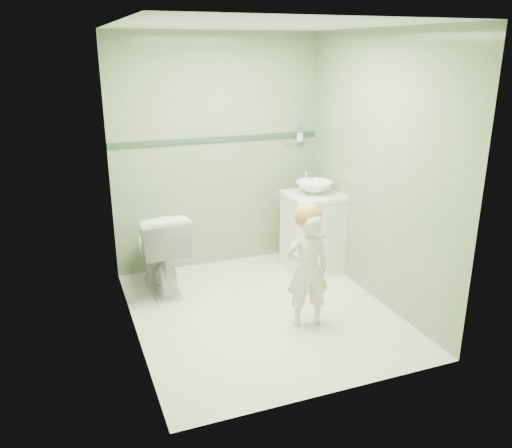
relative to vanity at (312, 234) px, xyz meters
name	(u,v)px	position (x,y,z in m)	size (l,w,h in m)	color
ground	(262,312)	(-0.84, -0.70, -0.40)	(2.50, 2.50, 0.00)	silver
room_shell	(263,181)	(-0.84, -0.70, 0.80)	(2.50, 2.54, 2.40)	gray
trim_stripe	(218,139)	(-0.84, 0.54, 0.95)	(2.20, 0.02, 0.05)	#2A4A31
vanity	(312,234)	(0.00, 0.00, 0.00)	(0.52, 0.50, 0.80)	silver
counter	(314,196)	(0.00, 0.00, 0.41)	(0.54, 0.52, 0.04)	white
basin	(314,188)	(0.00, 0.00, 0.49)	(0.37, 0.37, 0.13)	white
faucet	(306,176)	(0.00, 0.19, 0.57)	(0.03, 0.13, 0.18)	silver
cup_holder	(299,137)	(0.05, 0.48, 0.93)	(0.26, 0.07, 0.21)	silver
toilet	(159,250)	(-1.58, 0.10, 0.00)	(0.45, 0.79, 0.81)	white
toddler	(308,270)	(-0.57, -1.03, 0.10)	(0.36, 0.24, 0.99)	beige
hair_cap	(308,216)	(-0.57, -1.00, 0.56)	(0.22, 0.22, 0.22)	#B87E4A
teal_toothbrush	(322,236)	(-0.52, -1.16, 0.44)	(0.11, 0.14, 0.08)	#169078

